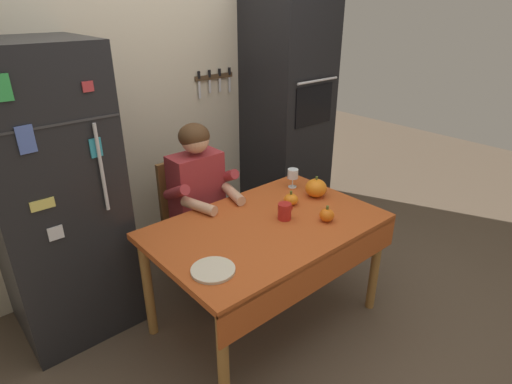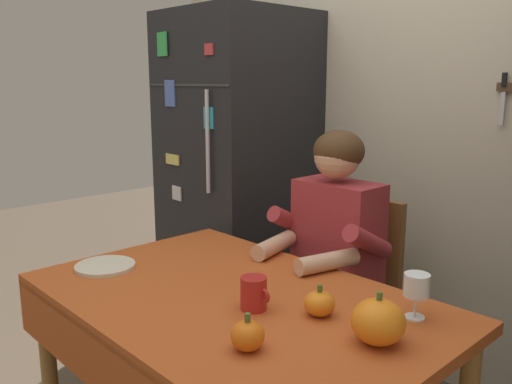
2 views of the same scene
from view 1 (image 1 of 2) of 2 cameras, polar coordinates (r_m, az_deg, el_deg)
name	(u,v)px [view 1 (image 1 of 2)]	position (r m, az deg, el deg)	size (l,w,h in m)	color
ground_plane	(276,326)	(2.92, 2.73, -17.87)	(10.00, 10.00, 0.00)	brown
back_wall_assembly	(163,97)	(3.34, -12.63, 12.56)	(3.70, 0.13, 2.60)	beige
refrigerator	(54,198)	(2.77, -25.99, -0.73)	(0.68, 0.71, 1.80)	black
wall_oven	(287,116)	(3.71, 4.26, 10.31)	(0.60, 0.64, 2.10)	black
dining_table	(269,237)	(2.57, 1.84, -6.17)	(1.40, 0.90, 0.74)	#9E6B33
chair_behind_person	(190,216)	(3.15, -9.06, -3.21)	(0.40, 0.40, 0.93)	brown
seated_person	(202,197)	(2.91, -7.35, -0.62)	(0.47, 0.55, 1.25)	#38384C
coffee_mug	(285,211)	(2.57, 3.96, -2.65)	(0.11, 0.08, 0.10)	#B2231E
wine_glass	(293,174)	(3.00, 5.06, 2.41)	(0.08, 0.08, 0.14)	white
pumpkin_large	(327,215)	(2.59, 9.68, -3.12)	(0.09, 0.09, 0.10)	orange
pumpkin_medium	(291,199)	(2.76, 4.81, -1.01)	(0.10, 0.10, 0.10)	orange
pumpkin_small	(316,188)	(2.89, 8.22, 0.55)	(0.15, 0.15, 0.15)	orange
serving_tray	(213,270)	(2.13, -5.91, -10.58)	(0.23, 0.23, 0.02)	beige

